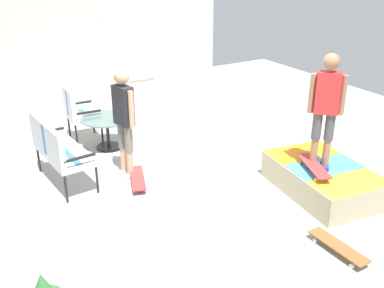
{
  "coord_description": "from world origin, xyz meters",
  "views": [
    {
      "loc": [
        -5.08,
        3.3,
        3.32
      ],
      "look_at": [
        0.0,
        0.27,
        0.7
      ],
      "focal_mm": 41.87,
      "sensor_mm": 36.0,
      "label": 1
    }
  ],
  "objects_px": {
    "skateboard_by_bench": "(138,178)",
    "skateboard_on_ramp": "(314,166)",
    "person_watching": "(124,115)",
    "skateboard_spare": "(338,247)",
    "person_skater": "(326,104)",
    "patio_table": "(107,127)",
    "patio_chair_near_house": "(77,110)",
    "skate_ramp": "(324,178)",
    "patio_bench": "(56,147)"
  },
  "relations": [
    {
      "from": "skate_ramp",
      "to": "skateboard_by_bench",
      "type": "height_order",
      "value": "skate_ramp"
    },
    {
      "from": "skate_ramp",
      "to": "patio_bench",
      "type": "height_order",
      "value": "patio_bench"
    },
    {
      "from": "person_watching",
      "to": "skateboard_on_ramp",
      "type": "distance_m",
      "value": 2.86
    },
    {
      "from": "person_skater",
      "to": "skateboard_spare",
      "type": "xyz_separation_m",
      "value": [
        -1.16,
        0.8,
        -1.29
      ]
    },
    {
      "from": "patio_bench",
      "to": "skate_ramp",
      "type": "bearing_deg",
      "value": -124.13
    },
    {
      "from": "person_watching",
      "to": "skateboard_on_ramp",
      "type": "xyz_separation_m",
      "value": [
        -2.0,
        -1.98,
        -0.5
      ]
    },
    {
      "from": "patio_table",
      "to": "skateboard_on_ramp",
      "type": "height_order",
      "value": "patio_table"
    },
    {
      "from": "person_watching",
      "to": "patio_bench",
      "type": "bearing_deg",
      "value": 75.21
    },
    {
      "from": "patio_chair_near_house",
      "to": "patio_table",
      "type": "bearing_deg",
      "value": -147.7
    },
    {
      "from": "patio_table",
      "to": "person_skater",
      "type": "height_order",
      "value": "person_skater"
    },
    {
      "from": "skate_ramp",
      "to": "patio_table",
      "type": "distance_m",
      "value": 3.78
    },
    {
      "from": "skateboard_by_bench",
      "to": "patio_bench",
      "type": "bearing_deg",
      "value": 59.71
    },
    {
      "from": "person_watching",
      "to": "skateboard_on_ramp",
      "type": "bearing_deg",
      "value": -135.24
    },
    {
      "from": "patio_bench",
      "to": "skateboard_by_bench",
      "type": "height_order",
      "value": "patio_bench"
    },
    {
      "from": "patio_chair_near_house",
      "to": "skateboard_on_ramp",
      "type": "xyz_separation_m",
      "value": [
        -3.7,
        -2.2,
        -0.11
      ]
    },
    {
      "from": "patio_table",
      "to": "person_skater",
      "type": "distance_m",
      "value": 3.81
    },
    {
      "from": "skate_ramp",
      "to": "patio_bench",
      "type": "relative_size",
      "value": 1.41
    },
    {
      "from": "patio_table",
      "to": "skateboard_by_bench",
      "type": "distance_m",
      "value": 1.52
    },
    {
      "from": "person_watching",
      "to": "skateboard_on_ramp",
      "type": "height_order",
      "value": "person_watching"
    },
    {
      "from": "patio_table",
      "to": "skateboard_by_bench",
      "type": "bearing_deg",
      "value": 175.81
    },
    {
      "from": "skateboard_by_bench",
      "to": "skateboard_spare",
      "type": "xyz_separation_m",
      "value": [
        -2.76,
        -1.33,
        0.0
      ]
    },
    {
      "from": "patio_bench",
      "to": "patio_chair_near_house",
      "type": "distance_m",
      "value": 1.64
    },
    {
      "from": "skate_ramp",
      "to": "skateboard_on_ramp",
      "type": "height_order",
      "value": "skateboard_on_ramp"
    },
    {
      "from": "skate_ramp",
      "to": "person_skater",
      "type": "distance_m",
      "value": 1.17
    },
    {
      "from": "patio_bench",
      "to": "person_watching",
      "type": "distance_m",
      "value": 1.09
    },
    {
      "from": "patio_bench",
      "to": "skateboard_on_ramp",
      "type": "height_order",
      "value": "patio_bench"
    },
    {
      "from": "patio_chair_near_house",
      "to": "skateboard_by_bench",
      "type": "xyz_separation_m",
      "value": [
        -2.03,
        -0.24,
        -0.53
      ]
    },
    {
      "from": "patio_chair_near_house",
      "to": "person_skater",
      "type": "xyz_separation_m",
      "value": [
        -3.63,
        -2.36,
        0.76
      ]
    },
    {
      "from": "person_watching",
      "to": "skateboard_spare",
      "type": "distance_m",
      "value": 3.5
    },
    {
      "from": "patio_table",
      "to": "patio_bench",
      "type": "bearing_deg",
      "value": 128.5
    },
    {
      "from": "person_skater",
      "to": "skateboard_by_bench",
      "type": "xyz_separation_m",
      "value": [
        1.6,
        2.12,
        -1.29
      ]
    },
    {
      "from": "skateboard_on_ramp",
      "to": "skateboard_spare",
      "type": "bearing_deg",
      "value": 150.04
    },
    {
      "from": "skateboard_on_ramp",
      "to": "person_skater",
      "type": "bearing_deg",
      "value": -67.15
    },
    {
      "from": "person_watching",
      "to": "skate_ramp",
      "type": "bearing_deg",
      "value": -130.6
    },
    {
      "from": "skate_ramp",
      "to": "skateboard_on_ramp",
      "type": "bearing_deg",
      "value": 98.31
    },
    {
      "from": "patio_table",
      "to": "person_watching",
      "type": "relative_size",
      "value": 0.52
    },
    {
      "from": "patio_table",
      "to": "skateboard_on_ramp",
      "type": "relative_size",
      "value": 1.1
    },
    {
      "from": "person_watching",
      "to": "skateboard_by_bench",
      "type": "distance_m",
      "value": 0.98
    },
    {
      "from": "skate_ramp",
      "to": "person_skater",
      "type": "height_order",
      "value": "person_skater"
    },
    {
      "from": "patio_chair_near_house",
      "to": "person_skater",
      "type": "relative_size",
      "value": 0.62
    },
    {
      "from": "patio_chair_near_house",
      "to": "skateboard_by_bench",
      "type": "relative_size",
      "value": 1.24
    },
    {
      "from": "patio_table",
      "to": "person_watching",
      "type": "bearing_deg",
      "value": 173.45
    },
    {
      "from": "patio_chair_near_house",
      "to": "patio_table",
      "type": "xyz_separation_m",
      "value": [
        -0.55,
        -0.35,
        -0.21
      ]
    },
    {
      "from": "patio_bench",
      "to": "patio_table",
      "type": "height_order",
      "value": "patio_bench"
    },
    {
      "from": "skateboard_by_bench",
      "to": "skateboard_spare",
      "type": "height_order",
      "value": "same"
    },
    {
      "from": "patio_table",
      "to": "person_skater",
      "type": "bearing_deg",
      "value": -146.82
    },
    {
      "from": "patio_table",
      "to": "person_watching",
      "type": "height_order",
      "value": "person_watching"
    },
    {
      "from": "skate_ramp",
      "to": "patio_chair_near_house",
      "type": "height_order",
      "value": "patio_chair_near_house"
    },
    {
      "from": "person_skater",
      "to": "skate_ramp",
      "type": "bearing_deg",
      "value": -101.14
    },
    {
      "from": "skateboard_by_bench",
      "to": "skateboard_on_ramp",
      "type": "relative_size",
      "value": 1.0
    }
  ]
}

